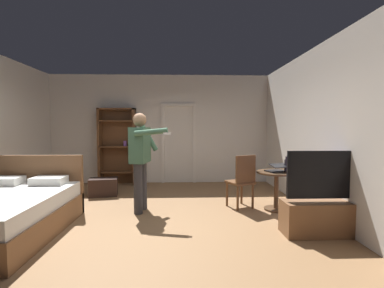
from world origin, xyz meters
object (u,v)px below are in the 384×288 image
(bed, at_px, (0,214))
(suitcase_dark, at_px, (103,187))
(side_table, at_px, (276,184))
(bookshelf, at_px, (118,143))
(wooden_chair, at_px, (242,179))
(bottle_on_table, at_px, (286,166))
(person_blue_shirt, at_px, (141,154))
(laptop, at_px, (277,169))
(tv_flatscreen, at_px, (326,211))

(bed, xyz_separation_m, suitcase_dark, (0.80, 2.14, -0.11))
(side_table, height_order, suitcase_dark, side_table)
(bookshelf, bearing_deg, wooden_chair, -38.72)
(bookshelf, height_order, bottle_on_table, bookshelf)
(person_blue_shirt, bearing_deg, laptop, -0.92)
(suitcase_dark, bearing_deg, wooden_chair, -29.73)
(bed, distance_m, suitcase_dark, 2.29)
(tv_flatscreen, height_order, suitcase_dark, tv_flatscreen)
(bottle_on_table, xyz_separation_m, suitcase_dark, (-3.56, 1.22, -0.63))
(wooden_chair, bearing_deg, bottle_on_table, -15.51)
(wooden_chair, height_order, suitcase_dark, wooden_chair)
(bookshelf, height_order, side_table, bookshelf)
(person_blue_shirt, bearing_deg, bed, -150.81)
(tv_flatscreen, bearing_deg, suitcase_dark, 148.54)
(bottle_on_table, relative_size, wooden_chair, 0.28)
(bookshelf, xyz_separation_m, tv_flatscreen, (3.70, -3.51, -0.74))
(bookshelf, distance_m, side_table, 4.18)
(bed, distance_m, bookshelf, 3.56)
(laptop, xyz_separation_m, person_blue_shirt, (-2.41, 0.04, 0.27))
(bed, relative_size, suitcase_dark, 3.57)
(side_table, distance_m, laptop, 0.28)
(side_table, xyz_separation_m, person_blue_shirt, (-2.43, -0.00, 0.55))
(bookshelf, xyz_separation_m, bottle_on_table, (3.53, -2.45, -0.25))
(tv_flatscreen, xyz_separation_m, side_table, (-0.30, 1.14, 0.15))
(bed, bearing_deg, wooden_chair, 17.25)
(person_blue_shirt, distance_m, suitcase_dark, 1.73)
(side_table, xyz_separation_m, laptop, (-0.02, -0.04, 0.28))
(laptop, height_order, person_blue_shirt, person_blue_shirt)
(laptop, bearing_deg, suitcase_dark, 160.93)
(laptop, relative_size, suitcase_dark, 0.71)
(tv_flatscreen, height_order, side_table, tv_flatscreen)
(side_table, bearing_deg, bookshelf, 145.08)
(laptop, bearing_deg, bottle_on_table, -14.12)
(side_table, height_order, person_blue_shirt, person_blue_shirt)
(bookshelf, bearing_deg, bed, -103.82)
(suitcase_dark, bearing_deg, bookshelf, 78.61)
(bookshelf, bearing_deg, suitcase_dark, -91.37)
(bookshelf, distance_m, laptop, 4.16)
(tv_flatscreen, relative_size, suitcase_dark, 2.04)
(laptop, bearing_deg, person_blue_shirt, 179.08)
(bottle_on_table, height_order, person_blue_shirt, person_blue_shirt)
(tv_flatscreen, height_order, laptop, tv_flatscreen)
(bed, distance_m, side_table, 4.34)
(suitcase_dark, bearing_deg, bed, -120.52)
(tv_flatscreen, distance_m, side_table, 1.19)
(laptop, height_order, suitcase_dark, laptop)
(laptop, bearing_deg, side_table, 68.79)
(bed, relative_size, bookshelf, 1.06)
(laptop, xyz_separation_m, bottle_on_table, (0.16, -0.04, 0.07))
(bed, distance_m, wooden_chair, 3.81)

